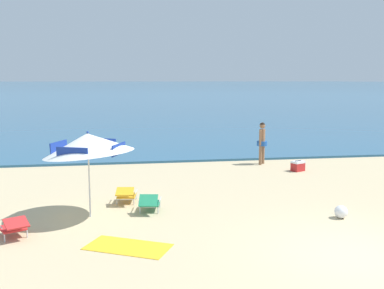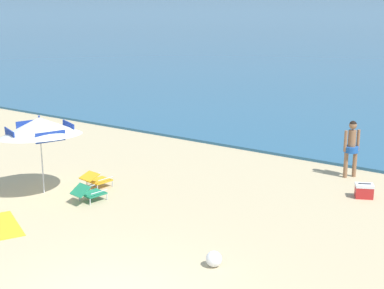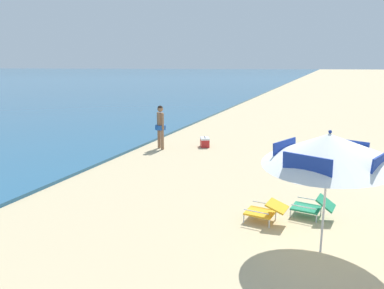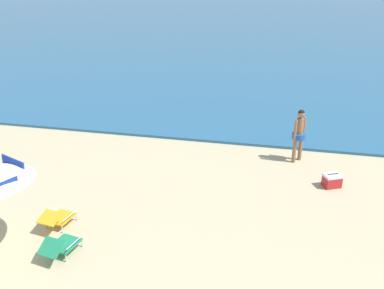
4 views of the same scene
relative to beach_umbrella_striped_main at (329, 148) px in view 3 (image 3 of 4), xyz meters
The scene contains 6 objects.
beach_umbrella_striped_main is the anchor object (origin of this frame).
lounge_chair_beside_umbrella 2.24m from the beach_umbrella_striped_main, 50.73° to the left, with size 0.66×0.94×0.50m.
lounge_chair_facing_sea 2.31m from the beach_umbrella_striped_main, ahead, with size 0.68×0.97×0.53m.
person_standing_near_shore 9.31m from the beach_umbrella_striped_main, 43.35° to the left, with size 0.44×0.44×1.79m.
cooler_box 9.23m from the beach_umbrella_striped_main, 31.73° to the left, with size 0.60×0.53×0.43m.
beach_ball 6.79m from the beach_umbrella_striped_main, 10.01° to the right, with size 0.34×0.34×0.34m, color white.
Camera 3 is at (-12.20, 3.70, 3.34)m, focal length 33.97 mm.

